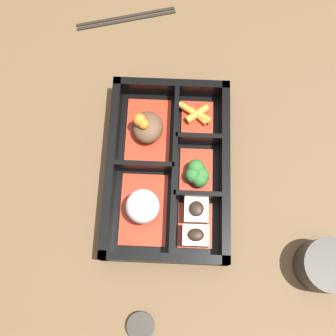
% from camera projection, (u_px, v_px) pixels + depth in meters
% --- Properties ---
extents(ground_plane, '(3.00, 3.00, 0.00)m').
position_uv_depth(ground_plane, '(168.00, 172.00, 0.71)').
color(ground_plane, brown).
extents(bento_base, '(0.32, 0.21, 0.01)m').
position_uv_depth(bento_base, '(168.00, 171.00, 0.70)').
color(bento_base, black).
rests_on(bento_base, ground_plane).
extents(bento_rim, '(0.32, 0.21, 0.05)m').
position_uv_depth(bento_rim, '(170.00, 168.00, 0.68)').
color(bento_rim, black).
rests_on(bento_rim, ground_plane).
extents(bowl_rice, '(0.12, 0.08, 0.06)m').
position_uv_depth(bowl_rice, '(143.00, 207.00, 0.65)').
color(bowl_rice, '#B22D19').
rests_on(bowl_rice, bento_base).
extents(bowl_stew, '(0.12, 0.08, 0.05)m').
position_uv_depth(bowl_stew, '(147.00, 128.00, 0.70)').
color(bowl_stew, '#B22D19').
rests_on(bowl_stew, bento_base).
extents(bowl_tofu, '(0.08, 0.06, 0.04)m').
position_uv_depth(bowl_tofu, '(196.00, 223.00, 0.65)').
color(bowl_tofu, '#B22D19').
rests_on(bowl_tofu, bento_base).
extents(bowl_greens, '(0.08, 0.06, 0.04)m').
position_uv_depth(bowl_greens, '(197.00, 173.00, 0.68)').
color(bowl_greens, '#B22D19').
rests_on(bowl_greens, bento_base).
extents(bowl_carrots, '(0.07, 0.07, 0.02)m').
position_uv_depth(bowl_carrots, '(197.00, 116.00, 0.72)').
color(bowl_carrots, '#B22D19').
rests_on(bowl_carrots, bento_base).
extents(tea_cup, '(0.09, 0.09, 0.06)m').
position_uv_depth(tea_cup, '(325.00, 265.00, 0.63)').
color(tea_cup, '#2D2823').
rests_on(tea_cup, ground_plane).
extents(chopsticks, '(0.07, 0.20, 0.01)m').
position_uv_depth(chopsticks, '(126.00, 18.00, 0.79)').
color(chopsticks, black).
rests_on(chopsticks, ground_plane).
extents(sauce_dish, '(0.04, 0.04, 0.01)m').
position_uv_depth(sauce_dish, '(141.00, 326.00, 0.63)').
color(sauce_dish, '#2D2823').
rests_on(sauce_dish, ground_plane).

